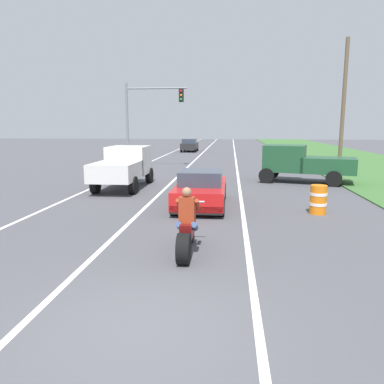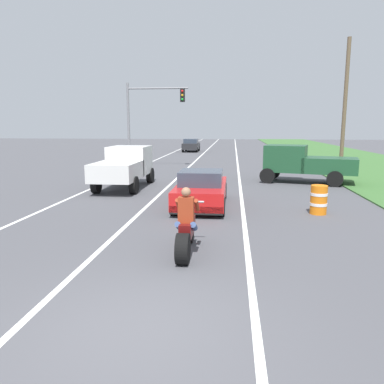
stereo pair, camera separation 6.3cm
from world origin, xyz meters
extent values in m
plane|color=#4C4C51|center=(0.00, 0.00, 0.00)|extent=(160.00, 160.00, 0.00)
cube|color=white|center=(-5.40, 20.00, 0.00)|extent=(0.14, 120.00, 0.01)
cube|color=white|center=(1.80, 20.00, 0.00)|extent=(0.14, 120.00, 0.01)
cube|color=white|center=(-1.80, 20.00, 0.00)|extent=(0.14, 120.00, 0.01)
cylinder|color=black|center=(0.35, 2.73, 0.35)|extent=(0.28, 0.69, 0.69)
cylinder|color=black|center=(0.35, 4.28, 0.31)|extent=(0.12, 0.63, 0.63)
cube|color=#590F0F|center=(0.35, 3.56, 0.61)|extent=(0.28, 1.10, 0.36)
cylinder|color=#B2B2B7|center=(0.35, 4.20, 0.68)|extent=(0.08, 0.36, 0.73)
cylinder|color=#A5A5AA|center=(0.35, 4.18, 1.11)|extent=(0.70, 0.05, 0.05)
cube|color=#993319|center=(0.35, 3.33, 1.09)|extent=(0.36, 0.24, 0.60)
sphere|color=#9E7051|center=(0.35, 3.33, 1.51)|extent=(0.22, 0.22, 0.22)
cylinder|color=#384C7A|center=(0.17, 3.36, 0.69)|extent=(0.14, 0.47, 0.32)
cylinder|color=#993319|center=(0.13, 3.63, 1.14)|extent=(0.10, 0.51, 0.40)
cylinder|color=#384C7A|center=(0.53, 3.36, 0.69)|extent=(0.14, 0.47, 0.32)
cylinder|color=#993319|center=(0.57, 3.63, 1.14)|extent=(0.10, 0.51, 0.40)
cube|color=red|center=(0.25, 8.87, 0.53)|extent=(1.80, 4.30, 0.64)
cube|color=#333D4C|center=(0.25, 8.67, 1.11)|extent=(1.56, 1.70, 0.52)
cube|color=black|center=(0.25, 6.82, 0.29)|extent=(1.76, 0.20, 0.28)
cylinder|color=black|center=(-0.55, 10.47, 0.32)|extent=(0.24, 0.64, 0.64)
cylinder|color=black|center=(1.05, 10.47, 0.32)|extent=(0.24, 0.64, 0.64)
cylinder|color=black|center=(-0.55, 7.27, 0.32)|extent=(0.24, 0.64, 0.64)
cylinder|color=black|center=(1.05, 7.27, 0.32)|extent=(0.24, 0.64, 0.64)
cube|color=silver|center=(-3.82, 13.52, 1.28)|extent=(1.90, 2.10, 1.40)
cube|color=#333D4C|center=(-3.82, 13.87, 1.67)|extent=(1.67, 0.29, 0.57)
cube|color=silver|center=(-3.82, 11.27, 0.98)|extent=(1.90, 2.70, 0.80)
cylinder|color=black|center=(-4.69, 14.32, 0.40)|extent=(0.28, 0.80, 0.80)
cylinder|color=black|center=(-2.95, 14.32, 0.40)|extent=(0.28, 0.80, 0.80)
cylinder|color=black|center=(-4.69, 10.97, 0.40)|extent=(0.28, 0.80, 0.80)
cylinder|color=black|center=(-2.95, 10.97, 0.40)|extent=(0.28, 0.80, 0.80)
cube|color=#1E4C2D|center=(4.25, 15.54, 1.28)|extent=(2.52, 2.38, 1.40)
cube|color=#333D4C|center=(3.91, 15.63, 1.67)|extent=(0.71, 1.69, 0.57)
cube|color=#1E4C2D|center=(6.42, 14.96, 0.98)|extent=(3.10, 2.53, 0.80)
cylinder|color=black|center=(3.25, 14.90, 0.40)|extent=(0.85, 0.48, 0.80)
cylinder|color=black|center=(3.70, 16.58, 0.40)|extent=(0.85, 0.48, 0.80)
cylinder|color=black|center=(6.49, 14.04, 0.40)|extent=(0.85, 0.48, 0.80)
cylinder|color=black|center=(6.94, 15.72, 0.40)|extent=(0.85, 0.48, 0.80)
cylinder|color=gray|center=(-6.12, 21.67, 3.00)|extent=(0.18, 0.18, 6.00)
cylinder|color=gray|center=(-3.95, 21.67, 5.60)|extent=(4.34, 0.12, 0.12)
cube|color=black|center=(-2.18, 21.67, 5.10)|extent=(0.32, 0.24, 0.90)
sphere|color=red|center=(-2.18, 21.53, 5.38)|extent=(0.16, 0.16, 0.16)
sphere|color=orange|center=(-2.18, 21.53, 5.10)|extent=(0.16, 0.16, 0.16)
sphere|color=green|center=(-2.18, 21.53, 4.82)|extent=(0.16, 0.16, 0.16)
cylinder|color=brown|center=(8.26, 19.58, 4.14)|extent=(0.24, 0.24, 8.28)
cylinder|color=orange|center=(4.37, 7.95, 0.50)|extent=(0.56, 0.56, 1.00)
cylinder|color=white|center=(4.37, 7.95, 0.70)|extent=(0.58, 0.58, 0.10)
cylinder|color=white|center=(4.37, 7.95, 0.35)|extent=(0.58, 0.58, 0.10)
cube|color=#262628|center=(-3.49, 38.92, 0.65)|extent=(1.76, 4.00, 0.70)
cube|color=#333D4C|center=(-3.49, 38.72, 1.25)|extent=(1.56, 2.00, 0.50)
cylinder|color=black|center=(-4.29, 40.32, 0.30)|extent=(0.20, 0.60, 0.60)
cylinder|color=black|center=(-2.69, 40.32, 0.30)|extent=(0.20, 0.60, 0.60)
cylinder|color=black|center=(-4.29, 37.52, 0.30)|extent=(0.20, 0.60, 0.60)
cylinder|color=black|center=(-2.69, 37.52, 0.30)|extent=(0.20, 0.60, 0.60)
camera|label=1|loc=(1.34, -5.06, 3.01)|focal=34.98mm
camera|label=2|loc=(1.40, -5.05, 3.01)|focal=34.98mm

